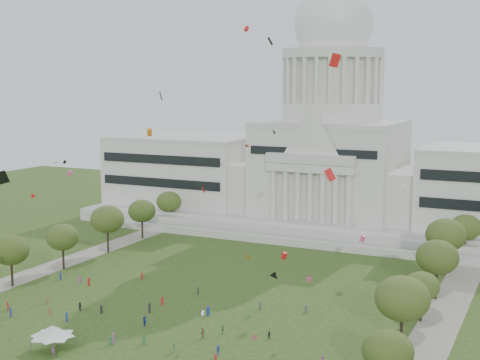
{
  "coord_description": "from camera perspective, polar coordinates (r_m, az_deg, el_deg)",
  "views": [
    {
      "loc": [
        66.7,
        -94.57,
        46.09
      ],
      "look_at": [
        0.0,
        45.0,
        24.0
      ],
      "focal_mm": 50.0,
      "sensor_mm": 36.0,
      "label": 1
    }
  ],
  "objects": [
    {
      "name": "path_left",
      "position": [
        175.49,
        -16.62,
        -7.44
      ],
      "size": [
        8.0,
        160.0,
        0.04
      ],
      "primitive_type": "cube",
      "color": "gray",
      "rests_on": "ground"
    },
    {
      "name": "person_7",
      "position": [
        122.63,
        -15.69,
        -13.83
      ],
      "size": [
        0.77,
        0.69,
        1.73
      ],
      "primitive_type": "imported",
      "rotation": [
        0.0,
        0.0,
        3.59
      ],
      "color": "#994C8C",
      "rests_on": "ground"
    },
    {
      "name": "person_0",
      "position": [
        115.29,
        7.1,
        -15.02
      ],
      "size": [
        0.97,
        1.03,
        1.77
      ],
      "primitive_type": "imported",
      "rotation": [
        0.0,
        0.0,
        5.37
      ],
      "color": "#994C8C",
      "rests_on": "ground"
    },
    {
      "name": "row_tree_l_2",
      "position": [
        162.52,
        -18.97,
        -5.69
      ],
      "size": [
        8.42,
        8.42,
        11.97
      ],
      "color": "black",
      "rests_on": "ground"
    },
    {
      "name": "person_4",
      "position": [
        125.8,
        -3.2,
        -12.89
      ],
      "size": [
        0.71,
        1.21,
        2.0
      ],
      "primitive_type": "imported",
      "rotation": [
        0.0,
        0.0,
        4.65
      ],
      "color": "olive",
      "rests_on": "ground"
    },
    {
      "name": "row_tree_r_4",
      "position": [
        150.82,
        16.49,
        -6.34
      ],
      "size": [
        9.19,
        9.19,
        13.06
      ],
      "color": "black",
      "rests_on": "ground"
    },
    {
      "name": "row_tree_r_2",
      "position": [
        119.91,
        13.69,
        -9.8
      ],
      "size": [
        9.55,
        9.55,
        13.58
      ],
      "color": "black",
      "rests_on": "ground"
    },
    {
      "name": "person_9",
      "position": [
        118.51,
        -1.86,
        -14.32
      ],
      "size": [
        0.82,
        1.21,
        1.7
      ],
      "primitive_type": "imported",
      "rotation": [
        0.0,
        0.0,
        1.32
      ],
      "color": "navy",
      "rests_on": "ground"
    },
    {
      "name": "row_tree_l_5",
      "position": [
        203.37,
        -8.37,
        -2.64
      ],
      "size": [
        8.33,
        8.33,
        11.85
      ],
      "color": "black",
      "rests_on": "ground"
    },
    {
      "name": "capitol",
      "position": [
        219.87,
        7.73,
        1.84
      ],
      "size": [
        160.0,
        64.5,
        91.3
      ],
      "color": "beige",
      "rests_on": "ground"
    },
    {
      "name": "kite_swarm",
      "position": [
        122.92,
        -7.86,
        -1.44
      ],
      "size": [
        88.53,
        97.64,
        61.81
      ],
      "color": "white",
      "rests_on": "ground"
    },
    {
      "name": "ground",
      "position": [
        124.56,
        -9.23,
        -13.7
      ],
      "size": [
        400.0,
        400.0,
        0.0
      ],
      "primitive_type": "plane",
      "color": "#304717",
      "rests_on": "ground"
    },
    {
      "name": "row_tree_r_1",
      "position": [
        102.52,
        12.51,
        -14.09
      ],
      "size": [
        7.58,
        7.58,
        10.78
      ],
      "color": "black",
      "rests_on": "ground"
    },
    {
      "name": "path_right",
      "position": [
        134.12,
        16.33,
        -12.3
      ],
      "size": [
        8.0,
        160.0,
        0.04
      ],
      "primitive_type": "cube",
      "color": "gray",
      "rests_on": "ground"
    },
    {
      "name": "row_tree_l_6",
      "position": [
        219.26,
        -6.09,
        -1.85
      ],
      "size": [
        8.19,
        8.19,
        11.64
      ],
      "color": "black",
      "rests_on": "ground"
    },
    {
      "name": "distant_crowd",
      "position": [
        141.82,
        -10.56,
        -10.6
      ],
      "size": [
        64.83,
        36.97,
        1.95
      ],
      "color": "#26262B",
      "rests_on": "ground"
    },
    {
      "name": "row_tree_l_4",
      "position": [
        187.68,
        -11.26,
        -3.31
      ],
      "size": [
        9.29,
        9.29,
        13.21
      ],
      "color": "black",
      "rests_on": "ground"
    },
    {
      "name": "row_tree_l_3",
      "position": [
        173.83,
        -14.9,
        -4.74
      ],
      "size": [
        8.12,
        8.12,
        11.55
      ],
      "color": "black",
      "rests_on": "ground"
    },
    {
      "name": "row_tree_r_6",
      "position": [
        187.67,
        18.71,
        -3.86
      ],
      "size": [
        8.42,
        8.42,
        11.97
      ],
      "color": "black",
      "rests_on": "ground"
    },
    {
      "name": "event_tent",
      "position": [
        124.06,
        -15.71,
        -12.27
      ],
      "size": [
        10.6,
        10.6,
        4.5
      ],
      "color": "#4C4C4C",
      "rests_on": "ground"
    },
    {
      "name": "person_3",
      "position": [
        120.19,
        -5.67,
        -14.03
      ],
      "size": [
        1.14,
        1.18,
        1.68
      ],
      "primitive_type": "imported",
      "rotation": [
        0.0,
        0.0,
        5.44
      ],
      "color": "#33723F",
      "rests_on": "ground"
    },
    {
      "name": "row_tree_r_3",
      "position": [
        136.65,
        15.25,
        -8.75
      ],
      "size": [
        7.01,
        7.01,
        9.98
      ],
      "color": "black",
      "rests_on": "ground"
    },
    {
      "name": "person_5",
      "position": [
        132.72,
        -8.14,
        -11.83
      ],
      "size": [
        1.79,
        1.78,
        1.95
      ],
      "primitive_type": "imported",
      "rotation": [
        0.0,
        0.0,
        2.36
      ],
      "color": "navy",
      "rests_on": "ground"
    },
    {
      "name": "person_10",
      "position": [
        127.79,
        -1.47,
        -12.63
      ],
      "size": [
        0.81,
        1.06,
        1.61
      ],
      "primitive_type": "imported",
      "rotation": [
        0.0,
        0.0,
        1.92
      ],
      "color": "#33723F",
      "rests_on": "ground"
    },
    {
      "name": "row_tree_r_5",
      "position": [
        170.27,
        17.17,
        -4.5
      ],
      "size": [
        9.82,
        9.82,
        13.96
      ],
      "color": "black",
      "rests_on": "ground"
    },
    {
      "name": "person_8",
      "position": [
        143.59,
        -13.49,
        -10.45
      ],
      "size": [
        0.92,
        0.62,
        1.79
      ],
      "primitive_type": "imported",
      "rotation": [
        0.0,
        0.0,
        3.04
      ],
      "color": "#26262B",
      "rests_on": "ground"
    },
    {
      "name": "person_2",
      "position": [
        125.24,
        2.53,
        -13.09
      ],
      "size": [
        0.9,
        0.82,
        1.57
      ],
      "primitive_type": "imported",
      "rotation": [
        0.0,
        0.0,
        0.59
      ],
      "color": "#26262B",
      "rests_on": "ground"
    }
  ]
}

